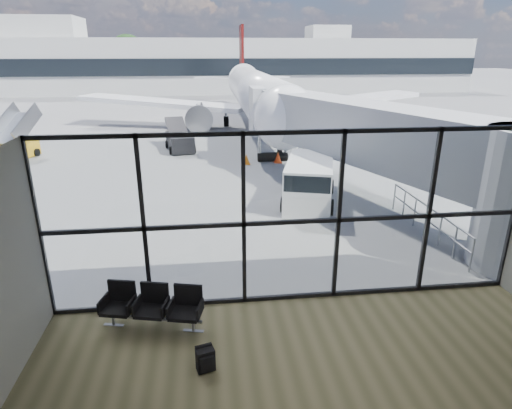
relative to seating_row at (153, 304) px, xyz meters
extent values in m
plane|color=slate|center=(3.44, 40.78, -0.59)|extent=(220.00, 220.00, 0.00)
cube|color=silver|center=(3.44, -3.22, 3.91)|extent=(12.00, 8.00, 0.02)
cube|color=white|center=(3.44, 0.78, 1.66)|extent=(12.00, 0.04, 4.50)
cube|color=black|center=(3.44, 0.78, -0.53)|extent=(12.00, 0.12, 0.10)
cube|color=black|center=(3.44, 0.78, 1.61)|extent=(12.00, 0.12, 0.10)
cube|color=black|center=(3.44, 0.78, 3.85)|extent=(12.00, 0.12, 0.10)
cube|color=black|center=(-2.56, 0.78, 1.66)|extent=(0.10, 0.12, 4.50)
cube|color=black|center=(-0.16, 0.78, 1.66)|extent=(0.10, 0.12, 4.50)
cube|color=black|center=(2.24, 0.78, 1.66)|extent=(0.10, 0.12, 4.50)
cube|color=black|center=(4.64, 0.78, 1.66)|extent=(0.10, 0.12, 4.50)
cube|color=black|center=(7.04, 0.78, 1.66)|extent=(0.10, 0.12, 4.50)
cube|color=#A9ABAE|center=(7.99, 8.78, 2.41)|extent=(7.45, 14.81, 2.40)
cube|color=#A9ABAE|center=(5.34, 15.78, 2.41)|extent=(2.60, 2.20, 2.60)
cylinder|color=gray|center=(4.54, 15.78, 0.31)|extent=(0.20, 0.20, 1.80)
cylinder|color=gray|center=(6.14, 15.78, 0.31)|extent=(0.20, 0.20, 1.80)
cylinder|color=black|center=(5.34, 15.78, -0.34)|extent=(1.80, 0.56, 0.56)
cylinder|color=gray|center=(9.04, 1.58, -0.04)|extent=(0.06, 0.06, 1.10)
cylinder|color=gray|center=(9.04, 2.48, -0.04)|extent=(0.06, 0.06, 1.10)
cylinder|color=gray|center=(9.04, 3.38, -0.04)|extent=(0.06, 0.06, 1.10)
cylinder|color=gray|center=(9.04, 4.28, -0.04)|extent=(0.06, 0.06, 1.10)
cylinder|color=gray|center=(9.04, 5.18, -0.04)|extent=(0.06, 0.06, 1.10)
cylinder|color=gray|center=(9.04, 6.08, -0.04)|extent=(0.06, 0.06, 1.10)
cylinder|color=gray|center=(9.04, 6.98, -0.04)|extent=(0.06, 0.06, 1.10)
cylinder|color=gray|center=(9.04, 4.28, 0.49)|extent=(0.06, 5.40, 0.06)
cylinder|color=gray|center=(9.04, 4.28, 0.01)|extent=(0.06, 5.40, 0.06)
cube|color=#B1B1AC|center=(3.44, 62.78, 3.41)|extent=(80.00, 12.00, 8.00)
cube|color=black|center=(3.44, 56.68, 3.41)|extent=(80.00, 0.20, 2.40)
cube|color=#B1B1AC|center=(-21.56, 62.78, 8.91)|extent=(10.00, 8.00, 3.00)
cube|color=#B1B1AC|center=(21.44, 62.78, 8.41)|extent=(6.00, 6.00, 2.00)
cylinder|color=#382619|center=(-29.56, 72.78, 1.12)|extent=(0.50, 0.50, 3.42)
sphere|color=#1A3113|center=(-29.56, 72.78, 5.30)|extent=(6.27, 6.27, 6.27)
cylinder|color=#382619|center=(-23.56, 72.78, 0.76)|extent=(0.50, 0.50, 2.70)
sphere|color=#1A3113|center=(-23.56, 72.78, 4.06)|extent=(4.95, 4.95, 4.95)
cylinder|color=#382619|center=(-17.56, 72.78, 0.94)|extent=(0.50, 0.50, 3.06)
sphere|color=#1A3113|center=(-17.56, 72.78, 4.68)|extent=(5.61, 5.61, 5.61)
cylinder|color=#382619|center=(-11.56, 72.78, 1.12)|extent=(0.50, 0.50, 3.42)
sphere|color=#1A3113|center=(-11.56, 72.78, 5.30)|extent=(6.27, 6.27, 6.27)
cube|color=gray|center=(-0.03, -0.13, -0.32)|extent=(2.35, 0.64, 0.04)
cube|color=black|center=(-0.82, 0.06, -0.11)|extent=(0.80, 0.77, 0.09)
cube|color=black|center=(-0.75, 0.36, 0.17)|extent=(0.67, 0.23, 0.60)
cube|color=black|center=(-0.03, -0.13, -0.11)|extent=(0.80, 0.77, 0.09)
cube|color=black|center=(0.04, 0.17, 0.17)|extent=(0.67, 0.23, 0.60)
cube|color=black|center=(0.76, -0.32, -0.11)|extent=(0.80, 0.77, 0.09)
cube|color=black|center=(0.83, -0.02, 0.17)|extent=(0.67, 0.23, 0.60)
cylinder|color=gray|center=(-0.98, 0.10, -0.45)|extent=(0.07, 0.07, 0.27)
cylinder|color=gray|center=(0.92, -0.36, -0.45)|extent=(0.07, 0.07, 0.27)
cube|color=black|center=(1.20, -1.69, -0.34)|extent=(0.42, 0.32, 0.51)
cube|color=black|center=(1.24, -1.83, -0.34)|extent=(0.31, 0.15, 0.34)
cylinder|color=black|center=(1.17, -1.58, -0.08)|extent=(0.36, 0.18, 0.09)
cylinder|color=white|center=(5.90, 28.19, 2.25)|extent=(3.80, 28.44, 3.50)
sphere|color=white|center=(5.75, 13.98, 2.25)|extent=(3.50, 3.50, 3.50)
cone|color=white|center=(6.08, 44.76, 2.54)|extent=(3.56, 5.72, 3.50)
cube|color=black|center=(5.76, 14.55, 2.73)|extent=(2.10, 1.16, 0.47)
cube|color=white|center=(-2.14, 29.22, 1.45)|extent=(14.49, 7.58, 1.12)
cylinder|color=black|center=(0.97, 27.29, 0.50)|extent=(2.02, 3.24, 1.99)
cube|color=white|center=(3.04, 44.31, 2.63)|extent=(5.45, 2.80, 0.17)
cube|color=white|center=(13.96, 29.05, 1.45)|extent=(14.52, 7.32, 1.12)
cylinder|color=black|center=(10.82, 27.19, 0.50)|extent=(2.02, 3.24, 1.99)
cube|color=white|center=(9.10, 44.25, 2.63)|extent=(5.44, 2.70, 0.17)
cube|color=#520D0B|center=(6.08, 44.76, 5.66)|extent=(0.32, 3.60, 5.68)
cylinder|color=gray|center=(5.77, 15.87, 0.07)|extent=(0.19, 0.19, 1.33)
cylinder|color=black|center=(5.77, 15.87, -0.26)|extent=(0.24, 0.67, 0.66)
cylinder|color=black|center=(3.26, 28.69, -0.16)|extent=(0.44, 0.91, 0.91)
cylinder|color=black|center=(8.56, 28.63, -0.16)|extent=(0.44, 0.91, 0.91)
cube|color=white|center=(5.74, 8.26, 0.35)|extent=(3.02, 4.67, 1.88)
cube|color=black|center=(5.29, 6.73, 0.87)|extent=(2.03, 1.59, 0.66)
cylinder|color=black|center=(4.44, 7.18, -0.26)|extent=(0.41, 0.70, 0.66)
cylinder|color=black|center=(6.24, 6.65, -0.26)|extent=(0.41, 0.70, 0.66)
cylinder|color=black|center=(5.24, 9.88, -0.26)|extent=(0.41, 0.70, 0.66)
cylinder|color=black|center=(7.04, 9.35, -0.26)|extent=(0.41, 0.70, 0.66)
cube|color=black|center=(-0.29, 19.33, -0.02)|extent=(2.03, 3.34, 1.04)
cube|color=black|center=(-0.53, 20.55, 0.76)|extent=(1.72, 2.78, 1.07)
cylinder|color=black|center=(-0.80, 18.17, -0.33)|extent=(0.30, 0.55, 0.52)
cylinder|color=black|center=(0.63, 18.45, -0.33)|extent=(0.30, 0.55, 0.52)
cylinder|color=black|center=(-1.20, 20.20, -0.33)|extent=(0.30, 0.55, 0.52)
cylinder|color=black|center=(0.22, 20.49, -0.33)|extent=(0.30, 0.55, 0.52)
cube|color=gold|center=(-10.32, 18.00, -0.10)|extent=(2.63, 3.45, 0.87)
cube|color=gray|center=(-10.04, 18.83, 1.16)|extent=(2.24, 2.84, 1.62)
cylinder|color=black|center=(-9.84, 16.69, -0.35)|extent=(0.36, 0.52, 0.48)
cylinder|color=black|center=(-10.80, 19.32, -0.35)|extent=(0.36, 0.52, 0.48)
cylinder|color=black|center=(-9.14, 18.76, -0.35)|extent=(0.36, 0.52, 0.48)
cube|color=orange|center=(3.71, 15.22, -0.57)|extent=(0.42, 0.42, 0.03)
cone|color=orange|center=(3.71, 15.22, -0.29)|extent=(0.40, 0.40, 0.60)
cube|color=#FF400D|center=(5.59, 15.36, -0.57)|extent=(0.46, 0.46, 0.03)
cone|color=#FF400D|center=(5.59, 15.36, -0.26)|extent=(0.43, 0.43, 0.65)
cube|color=orange|center=(8.44, 17.62, -0.57)|extent=(0.41, 0.41, 0.03)
cone|color=orange|center=(8.44, 17.62, -0.30)|extent=(0.39, 0.39, 0.59)
camera|label=1|loc=(1.38, -8.92, 5.63)|focal=30.00mm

